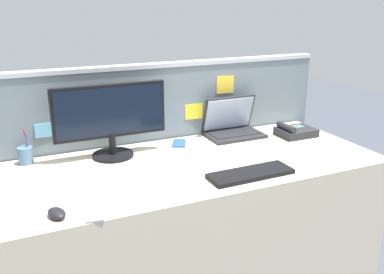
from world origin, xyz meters
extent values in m
cube|color=beige|center=(0.00, 0.00, 0.38)|extent=(1.91, 0.81, 0.75)
cube|color=slate|center=(0.00, 0.45, 0.59)|extent=(2.06, 0.06, 1.18)
cube|color=#B7BAC1|center=(0.00, 0.45, 1.19)|extent=(2.06, 0.07, 0.02)
cube|color=yellow|center=(0.39, 0.41, 1.05)|extent=(0.11, 0.01, 0.11)
cube|color=beige|center=(-0.29, 0.41, 0.99)|extent=(0.08, 0.01, 0.08)
cube|color=yellow|center=(0.17, 0.41, 0.90)|extent=(0.11, 0.01, 0.09)
cube|color=#66ADD1|center=(-0.69, 0.41, 0.89)|extent=(0.09, 0.01, 0.07)
cylinder|color=black|center=(-0.37, 0.25, 0.76)|extent=(0.22, 0.22, 0.02)
cylinder|color=black|center=(-0.37, 0.25, 0.82)|extent=(0.04, 0.04, 0.11)
cube|color=black|center=(-0.37, 0.27, 1.00)|extent=(0.59, 0.03, 0.28)
cube|color=black|center=(-0.37, 0.25, 1.00)|extent=(0.56, 0.01, 0.25)
cube|color=#232328|center=(0.39, 0.28, 0.76)|extent=(0.34, 0.23, 0.02)
cube|color=black|center=(0.39, 0.29, 0.77)|extent=(0.30, 0.16, 0.00)
cube|color=#232328|center=(0.39, 0.37, 0.88)|extent=(0.34, 0.07, 0.22)
cube|color=#9EB2D1|center=(0.39, 0.36, 0.88)|extent=(0.31, 0.06, 0.20)
cube|color=#232328|center=(0.74, 0.14, 0.78)|extent=(0.22, 0.17, 0.05)
cube|color=#4C6B5B|center=(0.77, 0.16, 0.80)|extent=(0.07, 0.06, 0.01)
cylinder|color=#232328|center=(0.67, 0.14, 0.82)|extent=(0.04, 0.15, 0.04)
cube|color=black|center=(0.16, -0.27, 0.76)|extent=(0.42, 0.15, 0.02)
ellipsoid|color=black|center=(-0.73, -0.30, 0.77)|extent=(0.09, 0.11, 0.03)
cylinder|color=#4C7093|center=(-0.80, 0.34, 0.80)|extent=(0.07, 0.07, 0.09)
cylinder|color=red|center=(-0.78, 0.34, 0.86)|extent=(0.03, 0.01, 0.15)
cylinder|color=blue|center=(-0.79, 0.34, 0.85)|extent=(0.02, 0.02, 0.12)
cube|color=blue|center=(0.03, 0.29, 0.76)|extent=(0.12, 0.15, 0.01)
cube|color=silver|center=(-0.26, -0.33, 0.76)|extent=(0.12, 0.14, 0.01)
cube|color=#B7BAC1|center=(-0.60, -0.34, 0.76)|extent=(0.08, 0.13, 0.01)
camera|label=1|loc=(-0.84, -1.81, 1.55)|focal=38.90mm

